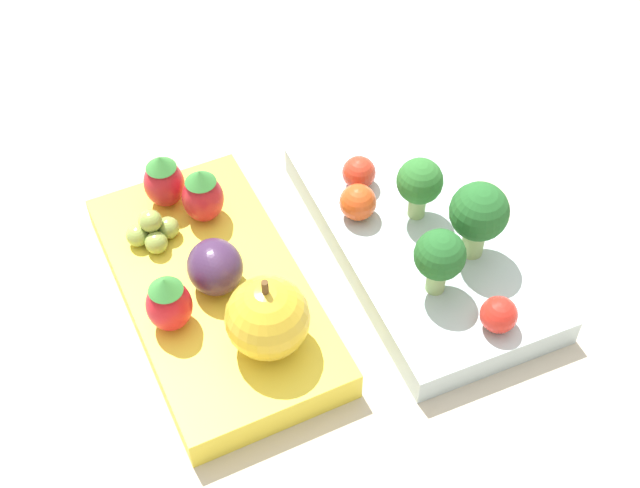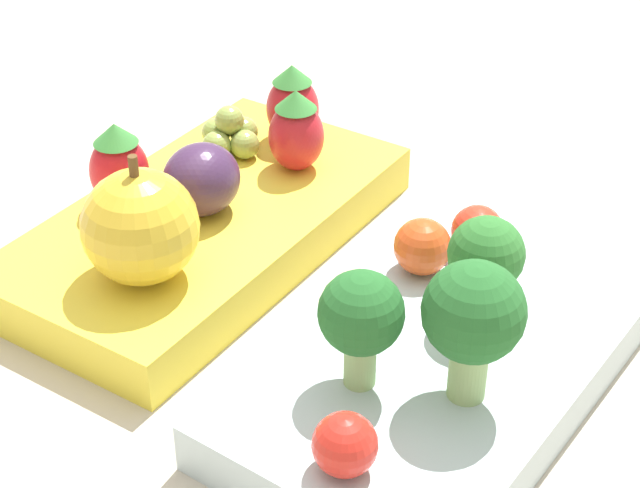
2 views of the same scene
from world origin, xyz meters
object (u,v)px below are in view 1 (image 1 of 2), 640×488
at_px(broccoli_floret_1, 440,257).
at_px(cherry_tomato_1, 499,315).
at_px(apple, 267,318).
at_px(bento_box_savoury, 420,240).
at_px(broccoli_floret_2, 479,214).
at_px(strawberry_2, 203,195).
at_px(plum, 215,267).
at_px(strawberry_0, 169,303).
at_px(cherry_tomato_2, 358,202).
at_px(cherry_tomato_0, 359,173).
at_px(broccoli_floret_0, 418,180).
at_px(strawberry_1, 164,181).
at_px(bento_box_fruit, 215,293).
at_px(grape_cluster, 152,229).

relative_size(broccoli_floret_1, cherry_tomato_1, 2.14).
bearing_deg(broccoli_floret_1, apple, -86.85).
height_order(bento_box_savoury, broccoli_floret_2, broccoli_floret_2).
height_order(strawberry_2, plum, strawberry_2).
bearing_deg(strawberry_0, cherry_tomato_2, 108.93).
bearing_deg(apple, cherry_tomato_0, 137.51).
distance_m(apple, strawberry_2, 0.11).
height_order(bento_box_savoury, broccoli_floret_1, broccoli_floret_1).
relative_size(cherry_tomato_2, apple, 0.43).
relative_size(broccoli_floret_1, strawberry_0, 1.15).
relative_size(broccoli_floret_0, strawberry_1, 1.12).
distance_m(cherry_tomato_1, apple, 0.14).
distance_m(bento_box_savoury, bento_box_fruit, 0.15).
bearing_deg(broccoli_floret_2, grape_cluster, -111.81).
xyz_separation_m(bento_box_fruit, cherry_tomato_2, (-0.03, 0.11, 0.02)).
distance_m(broccoli_floret_1, strawberry_0, 0.17).
bearing_deg(cherry_tomato_1, plum, -119.44).
height_order(strawberry_0, strawberry_2, same).
xyz_separation_m(broccoli_floret_2, grape_cluster, (-0.08, -0.20, -0.03)).
distance_m(broccoli_floret_0, strawberry_2, 0.14).
bearing_deg(grape_cluster, cherry_tomato_2, 80.58).
height_order(bento_box_fruit, broccoli_floret_0, broccoli_floret_0).
bearing_deg(bento_box_fruit, grape_cluster, -150.10).
distance_m(bento_box_savoury, strawberry_0, 0.18).
bearing_deg(grape_cluster, strawberry_1, 152.67).
relative_size(bento_box_savoury, broccoli_floret_1, 4.51).
bearing_deg(bento_box_savoury, broccoli_floret_2, 38.74).
xyz_separation_m(cherry_tomato_0, cherry_tomato_1, (0.14, 0.04, -0.00)).
xyz_separation_m(cherry_tomato_1, cherry_tomato_2, (-0.12, -0.05, 0.00)).
distance_m(broccoli_floret_2, grape_cluster, 0.21).
distance_m(broccoli_floret_2, plum, 0.17).
height_order(broccoli_floret_1, cherry_tomato_0, broccoli_floret_1).
bearing_deg(apple, strawberry_0, -122.96).
height_order(bento_box_savoury, strawberry_0, strawberry_0).
bearing_deg(broccoli_floret_0, grape_cluster, -100.35).
bearing_deg(cherry_tomato_0, broccoli_floret_1, 7.28).
bearing_deg(strawberry_2, cherry_tomato_0, 87.56).
xyz_separation_m(strawberry_1, plum, (0.08, 0.01, -0.00)).
height_order(strawberry_0, plum, strawberry_0).
height_order(bento_box_fruit, apple, apple).
bearing_deg(cherry_tomato_2, strawberry_0, -71.07).
bearing_deg(cherry_tomato_0, bento_box_fruit, -66.49).
xyz_separation_m(bento_box_savoury, broccoli_floret_1, (0.05, -0.01, 0.04)).
relative_size(broccoli_floret_1, grape_cluster, 1.40).
bearing_deg(broccoli_floret_1, cherry_tomato_2, -162.31).
bearing_deg(strawberry_0, cherry_tomato_1, 70.47).
bearing_deg(plum, strawberry_2, 172.72).
height_order(bento_box_savoury, strawberry_2, strawberry_2).
xyz_separation_m(bento_box_fruit, plum, (0.00, 0.00, 0.03)).
bearing_deg(bento_box_savoury, bento_box_fruit, -90.57).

